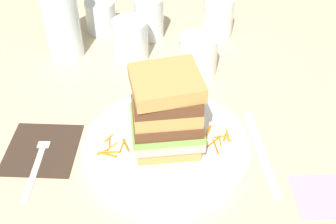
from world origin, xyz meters
TOP-DOWN VIEW (x-y plane):
  - ground_plane at (0.00, 0.00)m, footprint 3.00×3.00m
  - main_plate at (-0.00, 0.00)m, footprint 0.28×0.28m
  - sandwich at (-0.00, 0.00)m, footprint 0.12×0.11m
  - carrot_shred_0 at (-0.09, -0.00)m, footprint 0.00×0.02m
  - carrot_shred_1 at (-0.09, -0.03)m, footprint 0.03×0.01m
  - carrot_shred_2 at (-0.10, -0.02)m, footprint 0.02×0.01m
  - carrot_shred_3 at (-0.10, 0.01)m, footprint 0.01×0.02m
  - carrot_shred_4 at (-0.07, -0.01)m, footprint 0.01×0.03m
  - carrot_shred_5 at (-0.09, -0.01)m, footprint 0.02×0.03m
  - carrot_shred_6 at (-0.07, -0.01)m, footprint 0.01×0.03m
  - carrot_shred_7 at (-0.09, -0.02)m, footprint 0.03×0.01m
  - carrot_shred_8 at (0.09, 0.00)m, footprint 0.00×0.02m
  - carrot_shred_9 at (0.08, -0.00)m, footprint 0.02×0.02m
  - carrot_shred_10 at (0.10, 0.01)m, footprint 0.00×0.03m
  - carrot_shred_11 at (0.08, -0.01)m, footprint 0.01×0.03m
  - carrot_shred_12 at (0.10, 0.01)m, footprint 0.01×0.02m
  - carrot_shred_13 at (0.09, 0.01)m, footprint 0.02×0.01m
  - carrot_shred_14 at (0.07, 0.02)m, footprint 0.01×0.03m
  - carrot_shred_15 at (0.10, 0.01)m, footprint 0.02×0.02m
  - napkin_dark at (-0.21, 0.00)m, footprint 0.12×0.13m
  - fork at (-0.21, -0.02)m, footprint 0.02×0.17m
  - knife at (0.16, -0.01)m, footprint 0.03×0.20m
  - juice_glass at (0.06, 0.22)m, footprint 0.08×0.08m
  - water_bottle at (-0.21, 0.28)m, footprint 0.07×0.07m
  - empty_tumbler_0 at (-0.04, 0.36)m, footprint 0.07×0.07m
  - empty_tumbler_1 at (0.12, 0.37)m, footprint 0.07×0.07m
  - empty_tumbler_2 at (-0.15, 0.39)m, footprint 0.07×0.07m
  - empty_tumbler_3 at (-0.07, 0.27)m, footprint 0.07×0.07m
  - napkin_pink at (0.24, -0.10)m, footprint 0.09×0.08m

SIDE VIEW (x-z plane):
  - ground_plane at x=0.00m, z-range 0.00..0.00m
  - napkin_pink at x=0.24m, z-range 0.00..0.00m
  - napkin_dark at x=-0.21m, z-range 0.00..0.00m
  - knife at x=0.16m, z-range 0.00..0.00m
  - fork at x=-0.21m, z-range 0.00..0.01m
  - main_plate at x=0.00m, z-range 0.00..0.01m
  - carrot_shred_5 at x=-0.09m, z-range 0.01..0.02m
  - carrot_shred_13 at x=0.09m, z-range 0.01..0.02m
  - carrot_shred_4 at x=-0.07m, z-range 0.01..0.02m
  - carrot_shred_0 at x=-0.09m, z-range 0.01..0.02m
  - carrot_shred_9 at x=0.08m, z-range 0.01..0.02m
  - carrot_shred_8 at x=0.09m, z-range 0.01..0.02m
  - carrot_shred_2 at x=-0.10m, z-range 0.01..0.02m
  - carrot_shred_12 at x=0.10m, z-range 0.01..0.02m
  - carrot_shred_11 at x=0.08m, z-range 0.01..0.02m
  - carrot_shred_15 at x=0.10m, z-range 0.01..0.02m
  - carrot_shred_3 at x=-0.10m, z-range 0.01..0.02m
  - carrot_shred_10 at x=0.10m, z-range 0.01..0.02m
  - carrot_shred_7 at x=-0.09m, z-range 0.01..0.02m
  - carrot_shred_6 at x=-0.07m, z-range 0.01..0.02m
  - carrot_shred_14 at x=0.07m, z-range 0.01..0.02m
  - carrot_shred_1 at x=-0.09m, z-range 0.01..0.02m
  - empty_tumbler_2 at x=-0.15m, z-range 0.00..0.07m
  - juice_glass at x=0.06m, z-range 0.00..0.08m
  - empty_tumbler_3 at x=-0.07m, z-range 0.00..0.09m
  - empty_tumbler_1 at x=0.12m, z-range 0.00..0.09m
  - empty_tumbler_0 at x=-0.04m, z-range 0.00..0.09m
  - sandwich at x=0.00m, z-range 0.01..0.15m
  - water_bottle at x=-0.21m, z-range -0.01..0.24m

